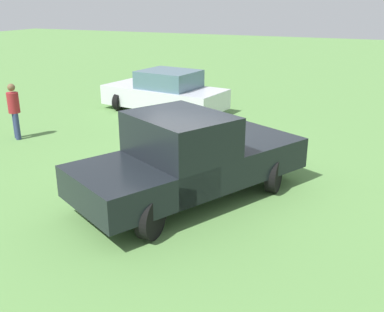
{
  "coord_description": "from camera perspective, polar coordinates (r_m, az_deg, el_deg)",
  "views": [
    {
      "loc": [
        -8.1,
        -3.68,
        3.83
      ],
      "look_at": [
        -0.55,
        -0.41,
        0.9
      ],
      "focal_mm": 41.55,
      "sensor_mm": 36.0,
      "label": 1
    }
  ],
  "objects": [
    {
      "name": "pickup_truck",
      "position": [
        8.65,
        -0.64,
        -0.08
      ],
      "size": [
        5.14,
        3.93,
        1.79
      ],
      "rotation": [
        0.0,
        0.0,
        5.8
      ],
      "color": "black",
      "rests_on": "ground_plane"
    },
    {
      "name": "sedan_near",
      "position": [
        15.94,
        -3.44,
        8.12
      ],
      "size": [
        2.64,
        4.59,
        1.46
      ],
      "rotation": [
        0.0,
        0.0,
        1.42
      ],
      "color": "black",
      "rests_on": "ground_plane"
    },
    {
      "name": "person_bystander",
      "position": [
        13.57,
        -21.87,
        5.69
      ],
      "size": [
        0.44,
        0.44,
        1.59
      ],
      "rotation": [
        0.0,
        0.0,
        5.68
      ],
      "color": "navy",
      "rests_on": "ground_plane"
    },
    {
      "name": "ground_plane",
      "position": [
        9.69,
        -0.95,
        -3.68
      ],
      "size": [
        80.0,
        80.0,
        0.0
      ],
      "primitive_type": "plane",
      "color": "#5B8C47"
    }
  ]
}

